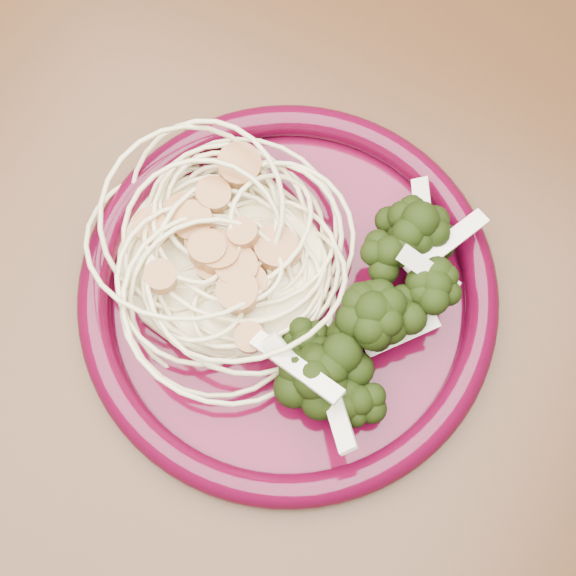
# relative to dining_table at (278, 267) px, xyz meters

# --- Properties ---
(dining_table) EXTENTS (1.20, 0.80, 0.75)m
(dining_table) POSITION_rel_dining_table_xyz_m (0.00, 0.00, 0.00)
(dining_table) COLOR #472814
(dining_table) RESTS_ON ground
(dinner_plate) EXTENTS (0.26, 0.26, 0.02)m
(dinner_plate) POSITION_rel_dining_table_xyz_m (0.03, -0.05, 0.11)
(dinner_plate) COLOR #47051B
(dinner_plate) RESTS_ON dining_table
(spaghetti_pile) EXTENTS (0.14, 0.12, 0.03)m
(spaghetti_pile) POSITION_rel_dining_table_xyz_m (-0.01, -0.05, 0.12)
(spaghetti_pile) COLOR beige
(spaghetti_pile) RESTS_ON dinner_plate
(scallop_cluster) EXTENTS (0.13, 0.13, 0.04)m
(scallop_cluster) POSITION_rel_dining_table_xyz_m (-0.01, -0.05, 0.16)
(scallop_cluster) COLOR #B87A44
(scallop_cluster) RESTS_ON spaghetti_pile
(broccoli_pile) EXTENTS (0.08, 0.14, 0.05)m
(broccoli_pile) POSITION_rel_dining_table_xyz_m (0.08, -0.04, 0.13)
(broccoli_pile) COLOR black
(broccoli_pile) RESTS_ON dinner_plate
(onion_garnish) EXTENTS (0.06, 0.09, 0.05)m
(onion_garnish) POSITION_rel_dining_table_xyz_m (0.08, -0.04, 0.16)
(onion_garnish) COLOR white
(onion_garnish) RESTS_ON broccoli_pile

